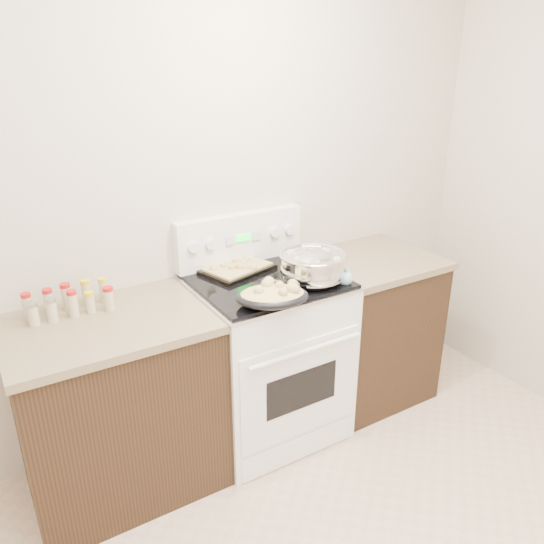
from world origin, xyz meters
TOP-DOWN VIEW (x-y plane):
  - room_shell at (0.00, 0.00)m, footprint 4.10×3.60m
  - counter_left at (-0.48, 1.43)m, footprint 0.93×0.67m
  - counter_right at (1.08, 1.43)m, footprint 0.73×0.67m
  - kitchen_range at (0.35, 1.42)m, footprint 0.78×0.73m
  - mixing_bowl at (0.53, 1.27)m, footprint 0.38×0.38m
  - roasting_pan at (0.21, 1.14)m, footprint 0.41×0.35m
  - baking_sheet at (0.27, 1.60)m, footprint 0.42×0.35m
  - wooden_spoon at (0.38, 1.23)m, footprint 0.18×0.19m
  - blue_ladle at (0.66, 1.17)m, footprint 0.09×0.27m
  - spice_jars at (-0.61, 1.59)m, footprint 0.38×0.15m

SIDE VIEW (x-z plane):
  - counter_left at x=-0.48m, z-range 0.00..0.92m
  - counter_right at x=1.08m, z-range 0.00..0.92m
  - kitchen_range at x=0.35m, z-range -0.12..1.10m
  - wooden_spoon at x=0.38m, z-range 0.93..0.98m
  - baking_sheet at x=0.27m, z-range 0.93..0.99m
  - blue_ladle at x=0.66m, z-range 0.93..1.03m
  - spice_jars at x=-0.61m, z-range 0.92..1.05m
  - roasting_pan at x=0.21m, z-range 0.94..1.05m
  - mixing_bowl at x=0.53m, z-range 0.92..1.12m
  - room_shell at x=0.00m, z-range 0.33..3.08m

